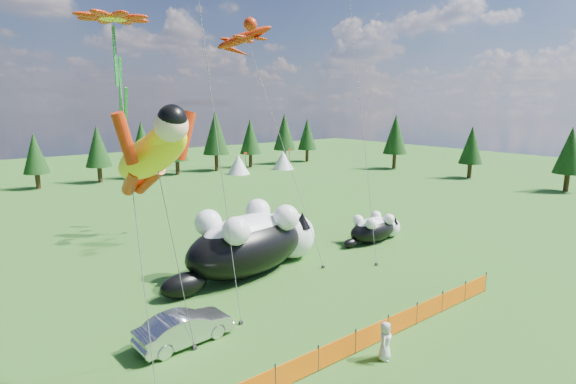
{
  "coord_description": "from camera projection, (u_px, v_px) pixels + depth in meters",
  "views": [
    {
      "loc": [
        -11.29,
        -14.4,
        9.97
      ],
      "look_at": [
        3.0,
        4.0,
        5.34
      ],
      "focal_mm": 28.0,
      "sensor_mm": 36.0,
      "label": 1
    }
  ],
  "objects": [
    {
      "name": "car",
      "position": [
        185.0,
        328.0,
        18.88
      ],
      "size": [
        4.24,
        1.73,
        1.37
      ],
      "primitive_type": "imported",
      "rotation": [
        0.0,
        0.0,
        1.64
      ],
      "color": "silver",
      "rests_on": "ground"
    },
    {
      "name": "flower_kite",
      "position": [
        113.0,
        23.0,
        15.35
      ],
      "size": [
        3.39,
        5.02,
        13.11
      ],
      "color": "#B62509",
      "rests_on": "ground"
    },
    {
      "name": "ground",
      "position": [
        290.0,
        332.0,
        19.89
      ],
      "size": [
        160.0,
        160.0,
        0.0
      ],
      "primitive_type": "plane",
      "color": "#0C3609",
      "rests_on": "ground"
    },
    {
      "name": "cat_large",
      "position": [
        253.0,
        241.0,
        26.73
      ],
      "size": [
        11.15,
        5.24,
        4.04
      ],
      "rotation": [
        0.0,
        0.0,
        0.17
      ],
      "color": "black",
      "rests_on": "ground"
    },
    {
      "name": "gecko_kite",
      "position": [
        244.0,
        38.0,
        32.3
      ],
      "size": [
        6.51,
        12.49,
        17.22
      ],
      "color": "#B62509",
      "rests_on": "ground"
    },
    {
      "name": "spectator_e",
      "position": [
        385.0,
        341.0,
        17.62
      ],
      "size": [
        0.91,
        0.8,
        1.57
      ],
      "primitive_type": "imported",
      "rotation": [
        0.0,
        0.0,
        0.48
      ],
      "color": "beige",
      "rests_on": "ground"
    },
    {
      "name": "cat_small",
      "position": [
        375.0,
        228.0,
        32.84
      ],
      "size": [
        5.66,
        2.06,
        2.04
      ],
      "rotation": [
        0.0,
        0.0,
        0.02
      ],
      "color": "black",
      "rests_on": "ground"
    },
    {
      "name": "safety_fence",
      "position": [
        337.0,
        351.0,
        17.47
      ],
      "size": [
        22.06,
        0.06,
        1.1
      ],
      "color": "#262626",
      "rests_on": "ground"
    },
    {
      "name": "tree_line",
      "position": [
        60.0,
        154.0,
        53.97
      ],
      "size": [
        90.0,
        4.0,
        8.0
      ],
      "primitive_type": null,
      "color": "black",
      "rests_on": "ground"
    },
    {
      "name": "festival_tents",
      "position": [
        165.0,
        171.0,
        57.22
      ],
      "size": [
        50.0,
        3.2,
        2.8
      ],
      "primitive_type": null,
      "color": "white",
      "rests_on": "ground"
    },
    {
      "name": "superhero_kite",
      "position": [
        151.0,
        155.0,
        14.41
      ],
      "size": [
        4.66,
        4.89,
        10.29
      ],
      "color": "yellow",
      "rests_on": "ground"
    }
  ]
}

